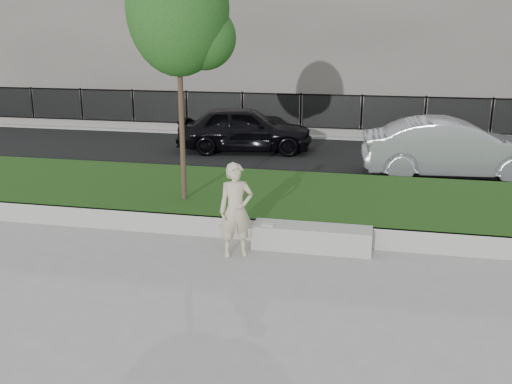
% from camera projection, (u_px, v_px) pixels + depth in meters
% --- Properties ---
extents(ground, '(90.00, 90.00, 0.00)m').
position_uv_depth(ground, '(236.00, 260.00, 9.74)').
color(ground, gray).
rests_on(ground, ground).
extents(grass_bank, '(34.00, 4.00, 0.40)m').
position_uv_depth(grass_bank, '(270.00, 200.00, 12.50)').
color(grass_bank, black).
rests_on(grass_bank, ground).
extents(grass_kerb, '(34.00, 0.08, 0.40)m').
position_uv_depth(grass_kerb, '(250.00, 229.00, 10.66)').
color(grass_kerb, '#A3A099').
rests_on(grass_kerb, ground).
extents(street, '(34.00, 7.00, 0.04)m').
position_uv_depth(street, '(303.00, 157.00, 17.72)').
color(street, black).
rests_on(street, ground).
extents(far_pavement, '(34.00, 3.00, 0.12)m').
position_uv_depth(far_pavement, '(319.00, 132.00, 21.94)').
color(far_pavement, gray).
rests_on(far_pavement, ground).
extents(iron_fence, '(32.00, 0.30, 1.50)m').
position_uv_depth(iron_fence, '(317.00, 123.00, 20.87)').
color(iron_fence, slate).
rests_on(iron_fence, far_pavement).
extents(building_facade, '(34.00, 10.00, 10.00)m').
position_uv_depth(building_facade, '(338.00, 5.00, 27.18)').
color(building_facade, '#5C5650').
rests_on(building_facade, ground).
extents(stone_bench, '(2.12, 0.53, 0.43)m').
position_uv_depth(stone_bench, '(312.00, 238.00, 10.18)').
color(stone_bench, '#A3A099').
rests_on(stone_bench, ground).
extents(man, '(0.71, 0.61, 1.64)m').
position_uv_depth(man, '(236.00, 210.00, 9.76)').
color(man, beige).
rests_on(man, ground).
extents(book, '(0.23, 0.18, 0.02)m').
position_uv_depth(book, '(268.00, 224.00, 10.18)').
color(book, beige).
rests_on(book, stone_bench).
extents(young_tree, '(2.08, 1.99, 5.09)m').
position_uv_depth(young_tree, '(182.00, 13.00, 10.92)').
color(young_tree, '#38281C').
rests_on(young_tree, grass_bank).
extents(car_dark, '(4.51, 2.40, 1.46)m').
position_uv_depth(car_dark, '(245.00, 129.00, 18.21)').
color(car_dark, black).
rests_on(car_dark, street).
extents(car_silver, '(4.81, 2.09, 1.54)m').
position_uv_depth(car_silver, '(453.00, 148.00, 14.96)').
color(car_silver, '#9C9EA4').
rests_on(car_silver, street).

